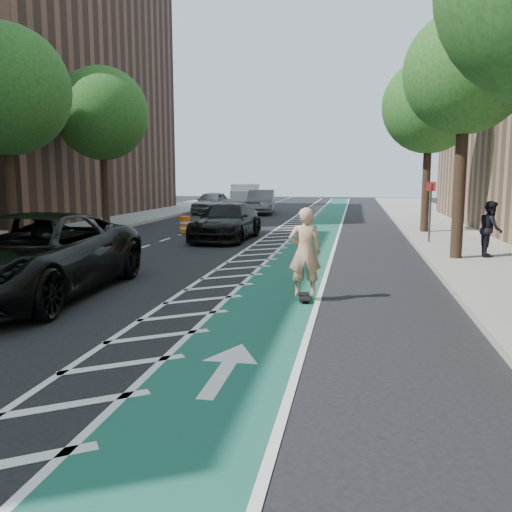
% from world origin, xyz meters
% --- Properties ---
extents(ground, '(120.00, 120.00, 0.00)m').
position_xyz_m(ground, '(0.00, 0.00, 0.00)').
color(ground, black).
rests_on(ground, ground).
extents(bike_lane, '(2.00, 90.00, 0.01)m').
position_xyz_m(bike_lane, '(3.00, 10.00, 0.01)').
color(bike_lane, '#195843').
rests_on(bike_lane, ground).
extents(buffer_strip, '(1.40, 90.00, 0.01)m').
position_xyz_m(buffer_strip, '(1.50, 10.00, 0.01)').
color(buffer_strip, silver).
rests_on(buffer_strip, ground).
extents(sidewalk_right, '(5.00, 90.00, 0.15)m').
position_xyz_m(sidewalk_right, '(9.50, 10.00, 0.07)').
color(sidewalk_right, gray).
rests_on(sidewalk_right, ground).
extents(sidewalk_left, '(5.00, 90.00, 0.15)m').
position_xyz_m(sidewalk_left, '(-9.50, 10.00, 0.07)').
color(sidewalk_left, gray).
rests_on(sidewalk_left, ground).
extents(curb_right, '(0.12, 90.00, 0.16)m').
position_xyz_m(curb_right, '(7.05, 10.00, 0.08)').
color(curb_right, gray).
rests_on(curb_right, ground).
extents(curb_left, '(0.12, 90.00, 0.16)m').
position_xyz_m(curb_left, '(-7.05, 10.00, 0.08)').
color(curb_left, gray).
rests_on(curb_left, ground).
extents(building_left_far, '(14.00, 22.00, 18.00)m').
position_xyz_m(building_left_far, '(-17.50, 24.00, 9.00)').
color(building_left_far, brown).
rests_on(building_left_far, ground).
extents(tree_r_c, '(4.20, 4.20, 7.90)m').
position_xyz_m(tree_r_c, '(7.90, 8.00, 5.77)').
color(tree_r_c, '#382619').
rests_on(tree_r_c, ground).
extents(tree_r_d, '(4.20, 4.20, 7.90)m').
position_xyz_m(tree_r_d, '(7.90, 16.00, 5.77)').
color(tree_r_d, '#382619').
rests_on(tree_r_d, ground).
extents(tree_l_d, '(4.20, 4.20, 7.90)m').
position_xyz_m(tree_l_d, '(-7.90, 16.00, 5.77)').
color(tree_l_d, '#382619').
rests_on(tree_l_d, ground).
extents(sign_post, '(0.35, 0.08, 2.47)m').
position_xyz_m(sign_post, '(7.60, 12.00, 1.35)').
color(sign_post, '#4C4C4C').
rests_on(sign_post, ground).
extents(skateboard, '(0.32, 0.83, 0.11)m').
position_xyz_m(skateboard, '(3.70, 1.74, 0.09)').
color(skateboard, black).
rests_on(skateboard, ground).
extents(skateboarder, '(0.76, 0.54, 1.93)m').
position_xyz_m(skateboarder, '(3.70, 1.74, 1.08)').
color(skateboarder, tan).
rests_on(skateboarder, skateboard).
extents(suv_near, '(3.42, 6.87, 1.87)m').
position_xyz_m(suv_near, '(-2.39, 1.03, 0.94)').
color(suv_near, black).
rests_on(suv_near, ground).
extents(suv_far, '(2.39, 5.45, 1.56)m').
position_xyz_m(suv_far, '(-0.63, 12.53, 0.78)').
color(suv_far, black).
rests_on(suv_far, ground).
extents(car_silver, '(2.14, 4.77, 1.59)m').
position_xyz_m(car_silver, '(-5.42, 27.91, 0.80)').
color(car_silver, gray).
rests_on(car_silver, ground).
extents(car_grey, '(2.38, 5.33, 1.70)m').
position_xyz_m(car_grey, '(-1.90, 28.33, 0.85)').
color(car_grey, slate).
rests_on(car_grey, ground).
extents(pedestrian, '(0.76, 0.93, 1.78)m').
position_xyz_m(pedestrian, '(9.00, 8.39, 1.04)').
color(pedestrian, black).
rests_on(pedestrian, sidewalk_right).
extents(box_truck, '(2.63, 4.96, 1.98)m').
position_xyz_m(box_truck, '(-4.59, 35.76, 0.91)').
color(box_truck, silver).
rests_on(box_truck, ground).
extents(barrel_a, '(0.74, 0.74, 1.01)m').
position_xyz_m(barrel_a, '(-3.80, 6.86, 0.48)').
color(barrel_a, '#FF500D').
rests_on(barrel_a, ground).
extents(barrel_b, '(0.70, 0.70, 0.95)m').
position_xyz_m(barrel_b, '(-1.80, 14.00, 0.45)').
color(barrel_b, orange).
rests_on(barrel_b, ground).
extents(barrel_c, '(0.61, 0.61, 0.83)m').
position_xyz_m(barrel_c, '(-3.11, 14.50, 0.39)').
color(barrel_c, '#F2600C').
rests_on(barrel_c, ground).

